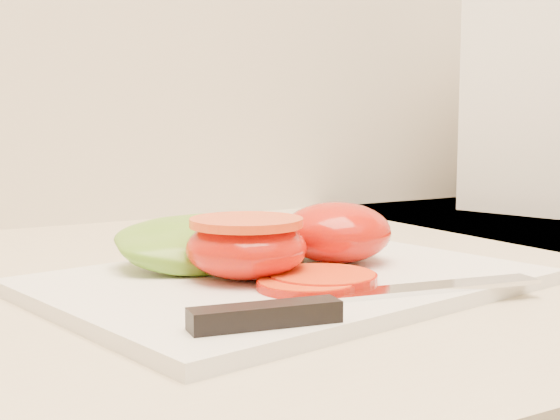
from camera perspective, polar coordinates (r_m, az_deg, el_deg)
cutting_board at (r=0.56m, az=0.53°, el=-5.23°), size 0.37×0.29×0.01m
tomato_half_dome at (r=0.60m, az=4.13°, el=-1.63°), size 0.08×0.08×0.05m
tomato_half_cut at (r=0.54m, az=-2.47°, el=-2.60°), size 0.08×0.08×0.04m
tomato_slice_0 at (r=0.53m, az=3.10°, el=-4.99°), size 0.07×0.07×0.01m
tomato_slice_1 at (r=0.51m, az=1.98°, el=-5.49°), size 0.06×0.06×0.01m
lettuce_leaf_0 at (r=0.60m, az=-4.86°, el=-2.45°), size 0.18×0.13×0.03m
lettuce_leaf_1 at (r=0.63m, az=-2.01°, el=-2.31°), size 0.13×0.12×0.02m
knife at (r=0.45m, az=3.90°, el=-6.84°), size 0.26×0.06×0.01m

